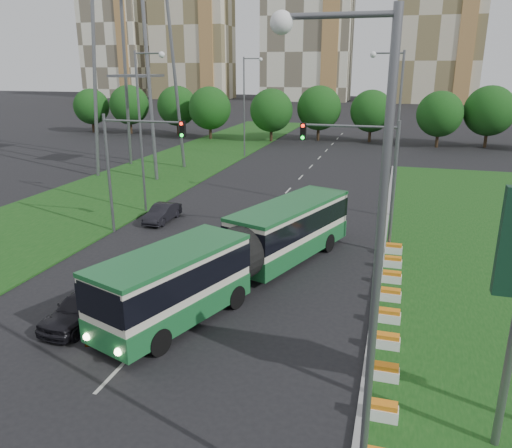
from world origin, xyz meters
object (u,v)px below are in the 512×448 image
(car_left_far, at_px, (162,213))
(pedestrian, at_px, (86,325))
(car_left_near, at_px, (82,307))
(traffic_mast_left, at_px, (129,156))
(articulated_bus, at_px, (240,250))
(traffic_mast_median, at_px, (367,165))
(shopping_trolley, at_px, (117,345))

(car_left_far, distance_m, pedestrian, 17.04)
(car_left_near, bearing_deg, traffic_mast_left, 114.50)
(articulated_bus, bearing_deg, pedestrian, -99.30)
(traffic_mast_median, height_order, car_left_far, traffic_mast_median)
(shopping_trolley, bearing_deg, pedestrian, -169.23)
(pedestrian, xyz_separation_m, shopping_trolley, (1.50, -0.17, -0.58))
(traffic_mast_median, distance_m, articulated_bus, 9.52)
(car_left_near, distance_m, car_left_far, 15.22)
(traffic_mast_median, xyz_separation_m, traffic_mast_left, (-15.16, -1.00, 0.00))
(traffic_mast_left, relative_size, articulated_bus, 0.44)
(traffic_mast_left, relative_size, shopping_trolley, 12.85)
(car_left_near, xyz_separation_m, pedestrian, (1.24, -1.55, 0.14))
(car_left_near, relative_size, pedestrian, 2.47)
(traffic_mast_median, bearing_deg, articulated_bus, -130.53)
(traffic_mast_left, xyz_separation_m, shopping_trolley, (6.73, -13.46, -5.04))
(car_left_near, height_order, shopping_trolley, car_left_near)
(traffic_mast_left, bearing_deg, pedestrian, -68.49)
(traffic_mast_median, bearing_deg, car_left_far, 171.86)
(traffic_mast_median, relative_size, traffic_mast_left, 1.00)
(car_left_far, bearing_deg, pedestrian, -73.34)
(articulated_bus, height_order, pedestrian, articulated_bus)
(pedestrian, bearing_deg, car_left_far, -8.94)
(pedestrian, bearing_deg, traffic_mast_median, -59.61)
(articulated_bus, relative_size, pedestrian, 10.12)
(pedestrian, distance_m, shopping_trolley, 1.61)
(articulated_bus, relative_size, shopping_trolley, 29.02)
(car_left_far, relative_size, pedestrian, 2.20)
(articulated_bus, xyz_separation_m, shopping_trolley, (-2.68, -7.74, -1.51))
(traffic_mast_median, bearing_deg, pedestrian, -124.75)
(traffic_mast_left, xyz_separation_m, car_left_near, (4.00, -11.74, -4.60))
(traffic_mast_median, height_order, shopping_trolley, traffic_mast_median)
(shopping_trolley, bearing_deg, traffic_mast_median, 76.97)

